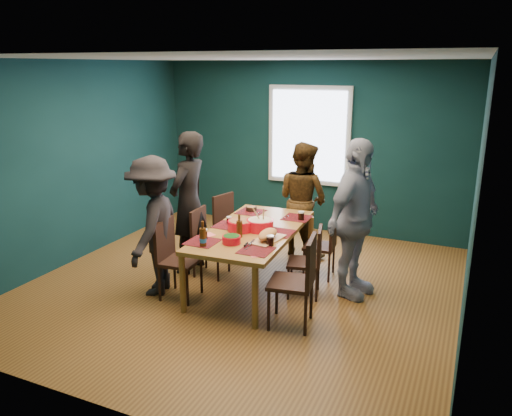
# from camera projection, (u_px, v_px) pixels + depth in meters

# --- Properties ---
(room) EXTENTS (5.01, 5.01, 2.71)m
(room) POSITION_uv_depth(u_px,v_px,m) (251.00, 173.00, 6.02)
(room) COLOR olive
(room) RESTS_ON ground
(dining_table) EXTENTS (1.10, 2.02, 0.75)m
(dining_table) POSITION_uv_depth(u_px,v_px,m) (253.00, 235.00, 5.95)
(dining_table) COLOR olive
(dining_table) RESTS_ON floor
(chair_left_far) EXTENTS (0.50, 0.50, 0.89)m
(chair_left_far) POSITION_uv_depth(u_px,v_px,m) (228.00, 221.00, 7.01)
(chair_left_far) COLOR black
(chair_left_far) RESTS_ON floor
(chair_left_mid) EXTENTS (0.41, 0.41, 0.87)m
(chair_left_mid) POSITION_uv_depth(u_px,v_px,m) (205.00, 237.00, 6.39)
(chair_left_mid) COLOR black
(chair_left_mid) RESTS_ON floor
(chair_left_near) EXTENTS (0.45, 0.45, 0.92)m
(chair_left_near) POSITION_uv_depth(u_px,v_px,m) (173.00, 253.00, 5.75)
(chair_left_near) COLOR black
(chair_left_near) RESTS_ON floor
(chair_right_far) EXTENTS (0.41, 0.41, 0.83)m
(chair_right_far) POSITION_uv_depth(u_px,v_px,m) (326.00, 241.00, 6.30)
(chair_right_far) COLOR black
(chair_right_far) RESTS_ON floor
(chair_right_mid) EXTENTS (0.46, 0.46, 0.84)m
(chair_right_mid) POSITION_uv_depth(u_px,v_px,m) (311.00, 257.00, 5.78)
(chair_right_mid) COLOR black
(chair_right_mid) RESTS_ON floor
(chair_right_near) EXTENTS (0.51, 0.51, 0.98)m
(chair_right_near) POSITION_uv_depth(u_px,v_px,m) (300.00, 275.00, 5.07)
(chair_right_near) COLOR black
(chair_right_near) RESTS_ON floor
(person_far_left) EXTENTS (0.44, 0.67, 1.84)m
(person_far_left) POSITION_uv_depth(u_px,v_px,m) (189.00, 203.00, 6.41)
(person_far_left) COLOR black
(person_far_left) RESTS_ON floor
(person_back) EXTENTS (0.96, 0.87, 1.62)m
(person_back) POSITION_uv_depth(u_px,v_px,m) (303.00, 199.00, 6.99)
(person_back) COLOR black
(person_back) RESTS_ON floor
(person_right) EXTENTS (0.70, 1.16, 1.86)m
(person_right) POSITION_uv_depth(u_px,v_px,m) (355.00, 219.00, 5.69)
(person_right) COLOR white
(person_right) RESTS_ON floor
(person_near_left) EXTENTS (0.86, 1.18, 1.64)m
(person_near_left) POSITION_uv_depth(u_px,v_px,m) (153.00, 226.00, 5.79)
(person_near_left) COLOR black
(person_near_left) RESTS_ON floor
(bowl_salad) EXTENTS (0.30, 0.30, 0.13)m
(bowl_salad) POSITION_uv_depth(u_px,v_px,m) (241.00, 225.00, 5.86)
(bowl_salad) COLOR red
(bowl_salad) RESTS_ON dining_table
(bowl_dumpling) EXTENTS (0.32, 0.32, 0.30)m
(bowl_dumpling) POSITION_uv_depth(u_px,v_px,m) (260.00, 224.00, 5.87)
(bowl_dumpling) COLOR red
(bowl_dumpling) RESTS_ON dining_table
(bowl_herbs) EXTENTS (0.20, 0.20, 0.09)m
(bowl_herbs) POSITION_uv_depth(u_px,v_px,m) (231.00, 239.00, 5.44)
(bowl_herbs) COLOR red
(bowl_herbs) RESTS_ON dining_table
(cutting_board) EXTENTS (0.30, 0.58, 0.13)m
(cutting_board) POSITION_uv_depth(u_px,v_px,m) (268.00, 236.00, 5.53)
(cutting_board) COLOR tan
(cutting_board) RESTS_ON dining_table
(small_bowl) EXTENTS (0.15, 0.15, 0.06)m
(small_bowl) POSITION_uv_depth(u_px,v_px,m) (251.00, 209.00, 6.66)
(small_bowl) COLOR black
(small_bowl) RESTS_ON dining_table
(beer_bottle_a) EXTENTS (0.08, 0.08, 0.28)m
(beer_bottle_a) POSITION_uv_depth(u_px,v_px,m) (203.00, 237.00, 5.34)
(beer_bottle_a) COLOR #40220B
(beer_bottle_a) RESTS_ON dining_table
(beer_bottle_b) EXTENTS (0.07, 0.07, 0.26)m
(beer_bottle_b) POSITION_uv_depth(u_px,v_px,m) (239.00, 228.00, 5.63)
(beer_bottle_b) COLOR #40220B
(beer_bottle_b) RESTS_ON dining_table
(cola_glass_a) EXTENTS (0.08, 0.08, 0.12)m
(cola_glass_a) POSITION_uv_depth(u_px,v_px,m) (204.00, 234.00, 5.57)
(cola_glass_a) COLOR black
(cola_glass_a) RESTS_ON dining_table
(cola_glass_b) EXTENTS (0.08, 0.08, 0.11)m
(cola_glass_b) POSITION_uv_depth(u_px,v_px,m) (270.00, 240.00, 5.37)
(cola_glass_b) COLOR black
(cola_glass_b) RESTS_ON dining_table
(cola_glass_c) EXTENTS (0.08, 0.08, 0.11)m
(cola_glass_c) POSITION_uv_depth(u_px,v_px,m) (301.00, 215.00, 6.26)
(cola_glass_c) COLOR black
(cola_glass_c) RESTS_ON dining_table
(cola_glass_d) EXTENTS (0.06, 0.06, 0.09)m
(cola_glass_d) POSITION_uv_depth(u_px,v_px,m) (229.00, 220.00, 6.12)
(cola_glass_d) COLOR black
(cola_glass_d) RESTS_ON dining_table
(napkin_a) EXTENTS (0.18, 0.18, 0.00)m
(napkin_a) POSITION_uv_depth(u_px,v_px,m) (282.00, 231.00, 5.86)
(napkin_a) COLOR #FF6B6E
(napkin_a) RESTS_ON dining_table
(napkin_b) EXTENTS (0.20, 0.20, 0.00)m
(napkin_b) POSITION_uv_depth(u_px,v_px,m) (208.00, 235.00, 5.72)
(napkin_b) COLOR #FF6B6E
(napkin_b) RESTS_ON dining_table
(napkin_c) EXTENTS (0.20, 0.20, 0.00)m
(napkin_c) POSITION_uv_depth(u_px,v_px,m) (257.00, 255.00, 5.12)
(napkin_c) COLOR #FF6B6E
(napkin_c) RESTS_ON dining_table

